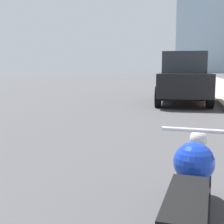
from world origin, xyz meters
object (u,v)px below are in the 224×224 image
object	(u,v)px
parked_car_black	(183,79)
parked_car_silver	(183,72)
parked_car_red	(183,73)
motorcycle	(190,207)
parked_car_blue	(186,71)
parked_car_white	(185,75)

from	to	relation	value
parked_car_black	parked_car_silver	xyz separation A→B (m)	(-0.19, 32.70, -0.05)
parked_car_red	parked_car_silver	world-z (taller)	parked_car_silver
motorcycle	parked_car_black	distance (m)	9.28
parked_car_black	parked_car_silver	size ratio (longest dim) A/B	0.91
motorcycle	parked_car_blue	distance (m)	53.73
parked_car_red	parked_car_blue	size ratio (longest dim) A/B	0.98
motorcycle	parked_car_black	xyz separation A→B (m)	(-0.13, 9.27, 0.53)
parked_car_black	parked_car_silver	world-z (taller)	parked_car_black
parked_car_red	parked_car_black	bearing A→B (deg)	-90.05
parked_car_red	parked_car_silver	distance (m)	10.89
motorcycle	parked_car_red	bearing A→B (deg)	95.55
parked_car_white	parked_car_red	xyz separation A→B (m)	(-0.26, 11.68, -0.00)
parked_car_black	parked_car_blue	size ratio (longest dim) A/B	0.90
parked_car_black	parked_car_red	size ratio (longest dim) A/B	0.92
motorcycle	parked_car_silver	distance (m)	41.98
motorcycle	parked_car_blue	world-z (taller)	parked_car_blue
motorcycle	parked_car_white	distance (m)	19.40
parked_car_red	parked_car_blue	world-z (taller)	parked_car_blue
motorcycle	parked_car_blue	xyz separation A→B (m)	(0.09, 53.72, 0.55)
parked_car_white	parked_car_blue	distance (m)	34.32
motorcycle	parked_car_white	bearing A→B (deg)	95.12
motorcycle	parked_car_red	distance (m)	31.08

